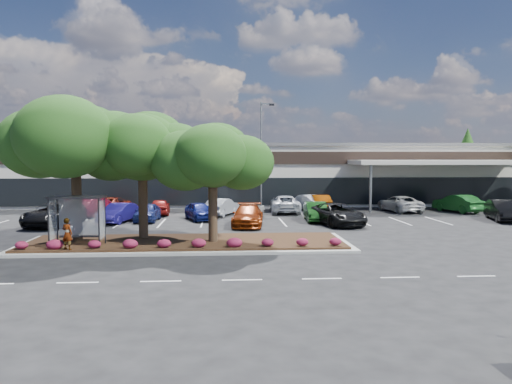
{
  "coord_description": "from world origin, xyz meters",
  "views": [
    {
      "loc": [
        0.07,
        -23.47,
        4.86
      ],
      "look_at": [
        2.2,
        8.85,
        2.6
      ],
      "focal_mm": 35.0,
      "sensor_mm": 36.0,
      "label": 1
    }
  ],
  "objects": [
    {
      "name": "ground",
      "position": [
        0.0,
        0.0,
        0.0
      ],
      "size": [
        160.0,
        160.0,
        0.0
      ],
      "primitive_type": "plane",
      "color": "black",
      "rests_on": "ground"
    },
    {
      "name": "retail_store",
      "position": [
        0.06,
        33.91,
        3.15
      ],
      "size": [
        80.4,
        25.2,
        6.25
      ],
      "color": "silver",
      "rests_on": "ground"
    },
    {
      "name": "landscape_island",
      "position": [
        -2.0,
        4.0,
        0.12
      ],
      "size": [
        18.0,
        6.0,
        0.26
      ],
      "color": "#A0A09B",
      "rests_on": "ground"
    },
    {
      "name": "lane_markings",
      "position": [
        -0.14,
        10.42,
        0.01
      ],
      "size": [
        33.12,
        20.06,
        0.01
      ],
      "color": "silver",
      "rests_on": "ground"
    },
    {
      "name": "shrub_row",
      "position": [
        -2.0,
        1.9,
        0.51
      ],
      "size": [
        17.0,
        0.8,
        0.5
      ],
      "primitive_type": null,
      "color": "#92224A",
      "rests_on": "landscape_island"
    },
    {
      "name": "bus_shelter",
      "position": [
        -7.5,
        2.95,
        2.31
      ],
      "size": [
        2.75,
        1.55,
        2.59
      ],
      "color": "black",
      "rests_on": "landscape_island"
    },
    {
      "name": "island_tree_west",
      "position": [
        -8.0,
        4.5,
        4.21
      ],
      "size": [
        7.2,
        7.2,
        7.89
      ],
      "primitive_type": null,
      "color": "#183D0F",
      "rests_on": "landscape_island"
    },
    {
      "name": "island_tree_mid",
      "position": [
        -4.5,
        5.2,
        3.92
      ],
      "size": [
        6.6,
        6.6,
        7.32
      ],
      "primitive_type": null,
      "color": "#183D0F",
      "rests_on": "landscape_island"
    },
    {
      "name": "island_tree_east",
      "position": [
        -0.5,
        3.7,
        3.51
      ],
      "size": [
        5.8,
        5.8,
        6.5
      ],
      "primitive_type": null,
      "color": "#183D0F",
      "rests_on": "landscape_island"
    },
    {
      "name": "conifer_north_west",
      "position": [
        -30.0,
        46.0,
        5.0
      ],
      "size": [
        4.4,
        4.4,
        10.0
      ],
      "primitive_type": "cone",
      "color": "#183D0F",
      "rests_on": "ground"
    },
    {
      "name": "conifer_north_east",
      "position": [
        34.0,
        44.0,
        4.5
      ],
      "size": [
        3.96,
        3.96,
        9.0
      ],
      "primitive_type": "cone",
      "color": "#183D0F",
      "rests_on": "ground"
    },
    {
      "name": "person_waiting",
      "position": [
        -7.7,
        1.7,
        1.06
      ],
      "size": [
        0.69,
        0.59,
        1.6
      ],
      "primitive_type": "imported",
      "rotation": [
        0.0,
        0.0,
        2.72
      ],
      "color": "#594C47",
      "rests_on": "landscape_island"
    },
    {
      "name": "light_pole",
      "position": [
        3.63,
        21.92,
        4.36
      ],
      "size": [
        1.39,
        0.83,
        9.83
      ],
      "rotation": [
        0.0,
        0.0,
        0.39
      ],
      "color": "#A0A09B",
      "rests_on": "ground"
    },
    {
      "name": "car_0",
      "position": [
        -12.0,
        12.68,
        0.82
      ],
      "size": [
        3.43,
        6.21,
        1.64
      ],
      "primitive_type": "imported",
      "rotation": [
        0.0,
        0.0,
        -0.12
      ],
      "color": "black",
      "rests_on": "ground"
    },
    {
      "name": "car_1",
      "position": [
        -7.72,
        14.14,
        0.71
      ],
      "size": [
        2.66,
        4.58,
        1.43
      ],
      "primitive_type": "imported",
      "rotation": [
        0.0,
        0.0,
        -0.28
      ],
      "color": "navy",
      "rests_on": "ground"
    },
    {
      "name": "car_2",
      "position": [
        -5.71,
        14.69,
        0.69
      ],
      "size": [
        1.78,
        4.1,
        1.38
      ],
      "primitive_type": "imported",
      "rotation": [
        0.0,
        0.0,
        -0.04
      ],
      "color": "navy",
      "rests_on": "ground"
    },
    {
      "name": "car_3",
      "position": [
        -1.78,
        15.14,
        0.7
      ],
      "size": [
        2.83,
        4.4,
        1.39
      ],
      "primitive_type": "imported",
      "rotation": [
        0.0,
        0.0,
        0.31
      ],
      "color": "navy",
      "rests_on": "ground"
    },
    {
      "name": "car_4",
      "position": [
        1.79,
        11.51,
        0.75
      ],
      "size": [
        2.6,
        5.32,
        1.49
      ],
      "primitive_type": "imported",
      "rotation": [
        0.0,
        0.0,
        -0.1
      ],
      "color": "maroon",
      "rests_on": "ground"
    },
    {
      "name": "car_5",
      "position": [
        7.12,
        13.96,
        0.73
      ],
      "size": [
        1.82,
        4.5,
        1.45
      ],
      "primitive_type": "imported",
      "rotation": [
        0.0,
        0.0,
        -0.07
      ],
      "color": "#154315",
      "rests_on": "ground"
    },
    {
      "name": "car_6",
      "position": [
        8.22,
        11.71,
        0.78
      ],
      "size": [
        3.86,
        6.04,
        1.55
      ],
      "primitive_type": "imported",
      "rotation": [
        0.0,
        0.0,
        0.25
      ],
      "color": "black",
      "rests_on": "ground"
    },
    {
      "name": "car_8",
      "position": [
        21.49,
        13.21,
        0.79
      ],
      "size": [
        2.85,
        5.09,
        1.59
      ],
      "primitive_type": "imported",
      "rotation": [
        0.0,
        0.0,
        -0.26
      ],
      "color": "black",
      "rests_on": "ground"
    },
    {
      "name": "car_9",
      "position": [
        -10.54,
        18.68,
        0.8
      ],
      "size": [
        4.12,
        5.97,
        1.6
      ],
      "primitive_type": "imported",
      "rotation": [
        0.0,
        0.0,
        2.77
      ],
      "color": "maroon",
      "rests_on": "ground"
    },
    {
      "name": "car_10",
      "position": [
        -9.69,
        21.34,
        0.67
      ],
      "size": [
        2.89,
        5.11,
        1.35
      ],
      "primitive_type": "imported",
      "rotation": [
        0.0,
        0.0,
        3.0
      ],
      "color": "maroon",
      "rests_on": "ground"
    },
    {
      "name": "car_11",
      "position": [
        -5.29,
        18.96,
        0.68
      ],
      "size": [
        1.9,
        4.1,
        1.36
      ],
      "primitive_type": "imported",
      "rotation": [
        0.0,
        0.0,
        3.21
      ],
      "color": "maroon",
      "rests_on": "ground"
    },
    {
      "name": "car_12",
      "position": [
        -0.07,
        18.12,
        0.71
      ],
      "size": [
        3.07,
        4.59,
        1.43
      ],
      "primitive_type": "imported",
      "rotation": [
        0.0,
        0.0,
        2.74
      ],
      "color": "#9EA2A8",
      "rests_on": "ground"
    },
    {
      "name": "car_13",
      "position": [
        5.49,
        19.92,
        0.75
      ],
      "size": [
        2.85,
        5.57,
        1.5
      ],
      "primitive_type": "imported",
      "rotation": [
        0.0,
        0.0,
        3.08
      ],
      "color": "silver",
      "rests_on": "ground"
    },
    {
      "name": "car_14",
      "position": [
        7.73,
        21.89,
        0.72
      ],
      "size": [
        3.2,
        4.64,
        1.45
      ],
      "primitive_type": "imported",
      "rotation": [
        0.0,
        0.0,
        3.56
      ],
      "color": "silver",
      "rests_on": "ground"
    },
    {
      "name": "car_15",
      "position": [
        8.83,
        21.44,
        0.73
      ],
      "size": [
        1.55,
        4.44,
        1.46
      ],
      "primitive_type": "imported",
      "rotation": [
        0.0,
        0.0,
        3.14
      ],
      "color": "#722F03",
      "rests_on": "ground"
    },
    {
      "name": "car_16",
      "position": [
        15.77,
        19.9,
        0.71
      ],
      "size": [
        3.13,
        5.42,
        1.42
      ],
      "primitive_type": "imported",
      "rotation": [
        0.0,
        0.0,
        3.3
      ],
      "color": "silver",
      "rests_on": "ground"
    },
    {
      "name": "car_17",
      "position": [
        20.77,
        19.2,
        0.78
      ],
      "size": [
        3.02,
        5.03,
        1.56
      ],
      "primitive_type": "imported",
      "rotation": [
        0.0,
        0.0,
        3.45
      ],
      "color": "#17531C",
      "rests_on": "ground"
    }
  ]
}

